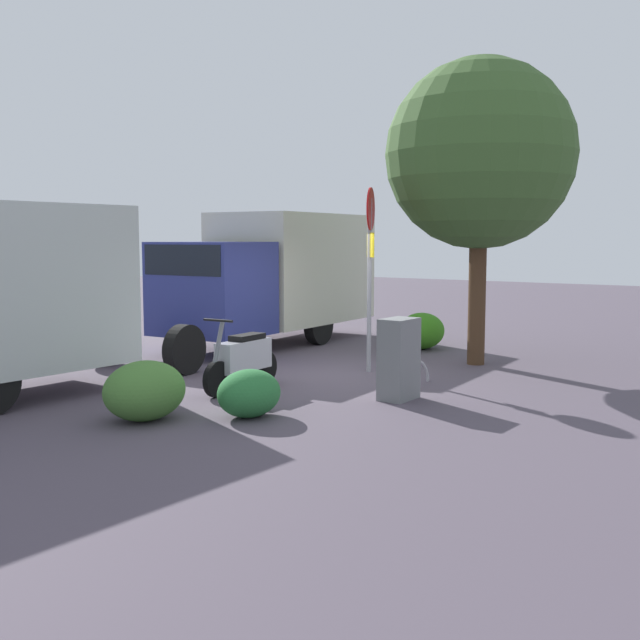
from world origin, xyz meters
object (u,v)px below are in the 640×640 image
(stop_sign, at_px, (370,250))
(street_tree, at_px, (480,155))
(bike_rack_hoop, at_px, (415,385))
(box_truck_near, at_px, (271,273))
(motorcycle, at_px, (243,358))
(utility_cabinet, at_px, (399,359))

(stop_sign, relative_size, street_tree, 0.58)
(bike_rack_hoop, bearing_deg, street_tree, -178.92)
(box_truck_near, bearing_deg, stop_sign, 60.22)
(motorcycle, height_order, bike_rack_hoop, motorcycle)
(motorcycle, height_order, utility_cabinet, utility_cabinet)
(utility_cabinet, distance_m, bike_rack_hoop, 1.37)
(street_tree, bearing_deg, motorcycle, -23.46)
(motorcycle, bearing_deg, utility_cabinet, 105.50)
(stop_sign, height_order, bike_rack_hoop, stop_sign)
(stop_sign, bearing_deg, bike_rack_hoop, 64.26)
(utility_cabinet, xyz_separation_m, bike_rack_hoop, (-1.17, -0.36, -0.61))
(box_truck_near, xyz_separation_m, utility_cabinet, (3.60, 5.40, -1.02))
(utility_cabinet, bearing_deg, motorcycle, -70.65)
(motorcycle, xyz_separation_m, stop_sign, (-2.62, 0.74, 1.70))
(utility_cabinet, bearing_deg, bike_rack_hoop, -162.91)
(stop_sign, height_order, utility_cabinet, stop_sign)
(stop_sign, height_order, street_tree, street_tree)
(box_truck_near, relative_size, utility_cabinet, 6.18)
(motorcycle, xyz_separation_m, street_tree, (-4.53, 1.97, 3.46))
(stop_sign, xyz_separation_m, street_tree, (-1.92, 1.22, 1.76))
(box_truck_near, distance_m, bike_rack_hoop, 5.83)
(motorcycle, relative_size, bike_rack_hoop, 2.13)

